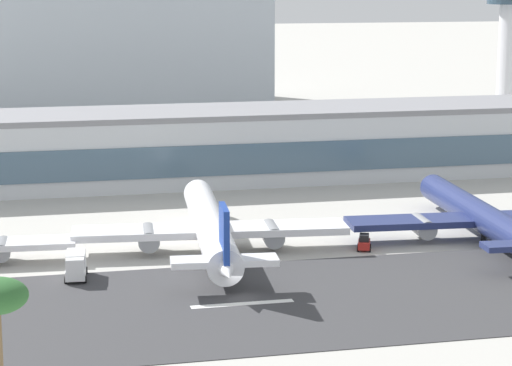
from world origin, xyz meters
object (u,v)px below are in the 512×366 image
airliner_navy_tail_gate_1 (211,229)px  terminal_building (170,146)px  distant_hotel_block (80,27)px  airliner_gold_tail_gate_2 (483,218)px  service_baggage_tug_1 (364,242)px  service_box_truck_0 (76,265)px

airliner_navy_tail_gate_1 → terminal_building: bearing=3.2°
terminal_building → distant_hotel_block: (-7.82, 123.75, 15.95)m
distant_hotel_block → airliner_navy_tail_gate_1: bearing=-88.2°
airliner_gold_tail_gate_2 → service_baggage_tug_1: bearing=98.5°
airliner_navy_tail_gate_1 → service_baggage_tug_1: bearing=-92.4°
airliner_navy_tail_gate_1 → service_baggage_tug_1: airliner_navy_tail_gate_1 is taller
terminal_building → airliner_gold_tail_gate_2: 64.92m
distant_hotel_block → terminal_building: bearing=-86.4°
airliner_navy_tail_gate_1 → service_box_truck_0: (-18.63, -8.41, -1.56)m
terminal_building → airliner_gold_tail_gate_2: size_ratio=3.22×
airliner_gold_tail_gate_2 → airliner_navy_tail_gate_1: bearing=91.8°
terminal_building → distant_hotel_block: 125.02m
distant_hotel_block → service_box_truck_0: bearing=-94.0°
airliner_gold_tail_gate_2 → service_box_truck_0: size_ratio=7.67×
airliner_gold_tail_gate_2 → service_box_truck_0: bearing=100.8°
distant_hotel_block → service_baggage_tug_1: (26.46, -178.54, -21.46)m
terminal_building → airliner_navy_tail_gate_1: bearing=-92.4°
distant_hotel_block → service_box_truck_0: distant_hotel_block is taller
terminal_building → service_box_truck_0: 63.94m
distant_hotel_block → airliner_gold_tail_gate_2: size_ratio=2.29×
service_box_truck_0 → service_baggage_tug_1: 39.82m
airliner_gold_tail_gate_2 → service_baggage_tug_1: size_ratio=13.39×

